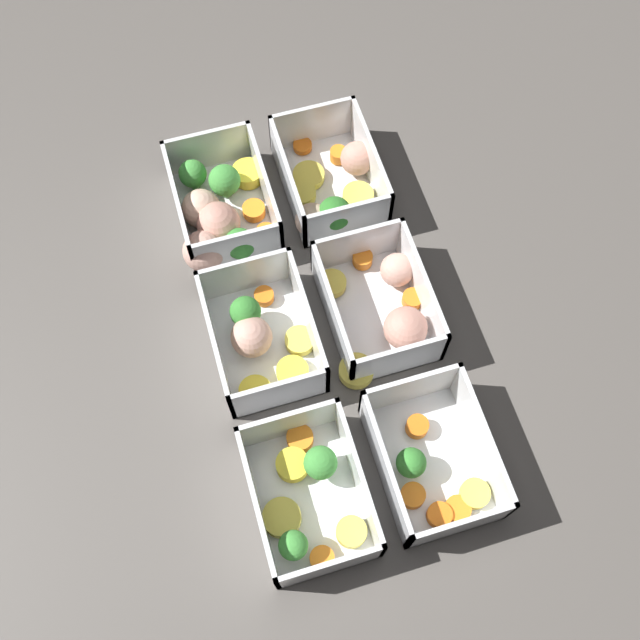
{
  "coord_description": "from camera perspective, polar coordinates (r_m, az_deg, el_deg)",
  "views": [
    {
      "loc": [
        -0.33,
        0.1,
        0.78
      ],
      "look_at": [
        0.0,
        0.0,
        0.02
      ],
      "focal_mm": 42.0,
      "sensor_mm": 36.0,
      "label": 1
    }
  ],
  "objects": [
    {
      "name": "container_near_left",
      "position": [
        0.79,
        8.48,
        -10.65
      ],
      "size": [
        0.15,
        0.11,
        0.06
      ],
      "color": "white",
      "rests_on": "ground_plane"
    },
    {
      "name": "container_far_right",
      "position": [
        0.9,
        -7.77,
        8.11
      ],
      "size": [
        0.17,
        0.13,
        0.06
      ],
      "color": "white",
      "rests_on": "ground_plane"
    },
    {
      "name": "ground_plane",
      "position": [
        0.85,
        0.0,
        -0.63
      ],
      "size": [
        4.0,
        4.0,
        0.0
      ],
      "primitive_type": "plane",
      "color": "#56514C"
    },
    {
      "name": "container_near_right",
      "position": [
        0.92,
        0.89,
        10.27
      ],
      "size": [
        0.16,
        0.13,
        0.06
      ],
      "color": "white",
      "rests_on": "ground_plane"
    },
    {
      "name": "container_near_center",
      "position": [
        0.84,
        4.94,
        1.0
      ],
      "size": [
        0.17,
        0.13,
        0.06
      ],
      "color": "white",
      "rests_on": "ground_plane"
    },
    {
      "name": "container_far_left",
      "position": [
        0.77,
        -0.94,
        -13.17
      ],
      "size": [
        0.16,
        0.11,
        0.06
      ],
      "color": "white",
      "rests_on": "ground_plane"
    },
    {
      "name": "container_far_center",
      "position": [
        0.82,
        -4.57,
        -1.24
      ],
      "size": [
        0.16,
        0.12,
        0.06
      ],
      "color": "white",
      "rests_on": "ground_plane"
    }
  ]
}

